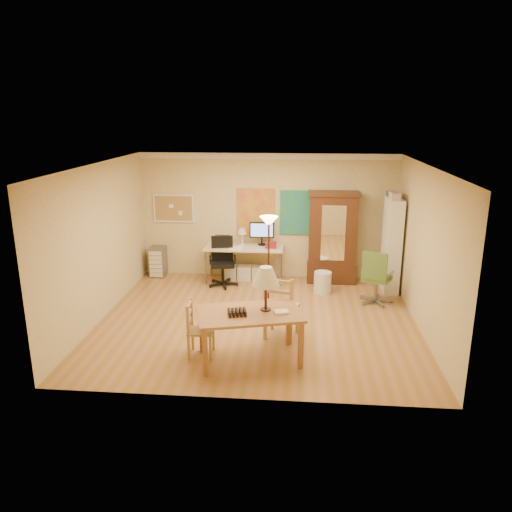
# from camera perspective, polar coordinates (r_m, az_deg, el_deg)

# --- Properties ---
(floor) EXTENTS (5.50, 5.50, 0.00)m
(floor) POSITION_cam_1_polar(r_m,az_deg,el_deg) (8.84, 0.18, -7.35)
(floor) COLOR olive
(floor) RESTS_ON ground
(crown_molding) EXTENTS (5.50, 0.08, 0.12)m
(crown_molding) POSITION_cam_1_polar(r_m,az_deg,el_deg) (10.60, 1.34, 11.35)
(crown_molding) COLOR white
(crown_molding) RESTS_ON floor
(corkboard) EXTENTS (0.90, 0.04, 0.62)m
(corkboard) POSITION_cam_1_polar(r_m,az_deg,el_deg) (11.09, -9.38, 5.41)
(corkboard) COLOR tan
(corkboard) RESTS_ON floor
(art_panel_left) EXTENTS (0.80, 0.04, 1.00)m
(art_panel_left) POSITION_cam_1_polar(r_m,az_deg,el_deg) (10.79, -0.03, 5.06)
(art_panel_left) COLOR gold
(art_panel_left) RESTS_ON floor
(art_panel_right) EXTENTS (0.75, 0.04, 0.95)m
(art_panel_right) POSITION_cam_1_polar(r_m,az_deg,el_deg) (10.75, 4.77, 4.96)
(art_panel_right) COLOR teal
(art_panel_right) RESTS_ON floor
(dining_table) EXTENTS (1.67, 1.24, 1.40)m
(dining_table) POSITION_cam_1_polar(r_m,az_deg,el_deg) (7.21, -0.06, -5.32)
(dining_table) COLOR brown
(dining_table) RESTS_ON floor
(ladder_chair_back) EXTENTS (0.59, 0.57, 1.06)m
(ladder_chair_back) POSITION_cam_1_polar(r_m,az_deg,el_deg) (8.04, 2.87, -6.01)
(ladder_chair_back) COLOR #A18749
(ladder_chair_back) RESTS_ON floor
(ladder_chair_left) EXTENTS (0.39, 0.41, 0.85)m
(ladder_chair_left) POSITION_cam_1_polar(r_m,az_deg,el_deg) (7.55, -6.53, -8.46)
(ladder_chair_left) COLOR #A18749
(ladder_chair_left) RESTS_ON floor
(torchiere_lamp) EXTENTS (0.32, 0.32, 1.78)m
(torchiere_lamp) POSITION_cam_1_polar(r_m,az_deg,el_deg) (8.78, 1.47, 2.29)
(torchiere_lamp) COLOR #3F2219
(torchiere_lamp) RESTS_ON floor
(computer_desk) EXTENTS (1.67, 0.73, 1.27)m
(computer_desk) POSITION_cam_1_polar(r_m,az_deg,el_deg) (10.75, -1.17, -0.41)
(computer_desk) COLOR beige
(computer_desk) RESTS_ON floor
(office_chair_black) EXTENTS (0.63, 0.63, 1.03)m
(office_chair_black) POSITION_cam_1_polar(r_m,az_deg,el_deg) (10.51, -3.82, -1.91)
(office_chair_black) COLOR black
(office_chair_black) RESTS_ON floor
(office_chair_green) EXTENTS (0.65, 0.65, 1.05)m
(office_chair_green) POSITION_cam_1_polar(r_m,az_deg,el_deg) (9.77, 13.50, -3.71)
(office_chair_green) COLOR slate
(office_chair_green) RESTS_ON floor
(drawer_cart) EXTENTS (0.33, 0.40, 0.66)m
(drawer_cart) POSITION_cam_1_polar(r_m,az_deg,el_deg) (11.29, -11.13, -0.62)
(drawer_cart) COLOR slate
(drawer_cart) RESTS_ON floor
(armoire) EXTENTS (1.06, 0.50, 1.94)m
(armoire) POSITION_cam_1_polar(r_m,az_deg,el_deg) (10.69, 8.69, 1.43)
(armoire) COLOR #351A0E
(armoire) RESTS_ON floor
(bookshelf) EXTENTS (0.28, 0.76, 1.90)m
(bookshelf) POSITION_cam_1_polar(r_m,az_deg,el_deg) (10.38, 15.21, 1.18)
(bookshelf) COLOR white
(bookshelf) RESTS_ON floor
(wastebin) EXTENTS (0.35, 0.35, 0.44)m
(wastebin) POSITION_cam_1_polar(r_m,az_deg,el_deg) (10.15, 7.62, -3.02)
(wastebin) COLOR silver
(wastebin) RESTS_ON floor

